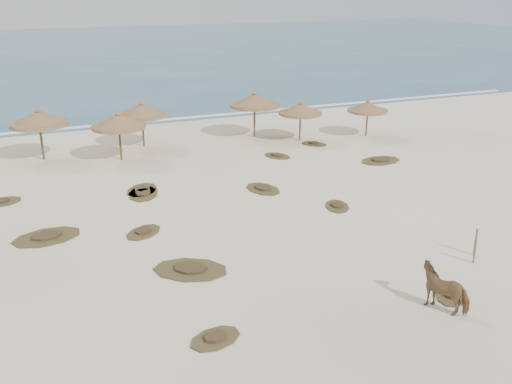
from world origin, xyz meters
TOP-DOWN VIEW (x-y plane):
  - ground at (0.00, 0.00)m, footprint 160.00×160.00m
  - ocean at (0.00, 75.00)m, footprint 200.00×100.00m
  - foam_line at (0.00, 26.00)m, footprint 70.00×0.60m
  - palapa_1 at (-7.08, 18.60)m, footprint 3.40×3.40m
  - palapa_2 at (-0.95, 19.17)m, footprint 3.74×3.74m
  - palapa_3 at (-2.80, 16.74)m, footprint 3.48×3.48m
  - palapa_4 at (9.01, 16.74)m, footprint 3.30×3.30m
  - palapa_5 at (6.54, 18.70)m, footprint 4.24×4.24m
  - palapa_6 at (13.73, 16.03)m, footprint 3.21×3.21m
  - horse at (4.03, -3.76)m, footprint 1.54×1.88m
  - fence_post_near at (7.66, -1.14)m, footprint 0.10×0.10m
  - fence_post_far at (7.16, -1.67)m, footprint 0.07×0.07m
  - scrub_1 at (-7.59, 6.82)m, footprint 3.08×2.27m
  - scrub_2 at (-3.78, 5.77)m, footprint 2.12×2.06m
  - scrub_3 at (2.96, 8.78)m, footprint 1.89×2.45m
  - scrub_4 at (5.27, 5.26)m, footprint 1.64×1.98m
  - scrub_5 at (11.30, 10.66)m, footprint 2.70×1.90m
  - scrub_7 at (6.05, 13.85)m, footprint 1.85×2.11m
  - scrub_9 at (-2.88, 1.81)m, footprint 3.34×3.00m
  - scrub_10 at (9.41, 15.42)m, footprint 1.91×2.03m
  - scrub_11 at (-3.40, -2.63)m, footprint 1.91×1.52m
  - scrub_12 at (4.73, -3.30)m, footprint 1.79×1.79m
  - scrub_13 at (-2.84, 10.40)m, footprint 2.04×2.58m
  - scrub_14 at (-2.78, 10.93)m, footprint 2.32×2.66m

SIDE VIEW (x-z plane):
  - ground at x=0.00m, z-range 0.00..0.00m
  - ocean at x=0.00m, z-range 0.00..0.01m
  - foam_line at x=0.00m, z-range 0.00..0.01m
  - scrub_1 at x=-7.59m, z-range -0.03..0.13m
  - scrub_4 at x=5.27m, z-range -0.03..0.13m
  - scrub_3 at x=2.96m, z-range -0.03..0.13m
  - scrub_5 at x=11.30m, z-range -0.03..0.13m
  - scrub_7 at x=6.05m, z-range -0.03..0.13m
  - scrub_9 at x=-2.88m, z-range -0.03..0.13m
  - scrub_11 at x=-3.40m, z-range -0.03..0.13m
  - scrub_14 at x=-2.78m, z-range -0.03..0.13m
  - scrub_2 at x=-3.78m, z-range -0.03..0.13m
  - scrub_10 at x=9.41m, z-range -0.03..0.13m
  - scrub_12 at x=4.73m, z-range -0.03..0.13m
  - scrub_13 at x=-2.84m, z-range -0.03..0.13m
  - fence_post_far at x=7.16m, z-range 0.00..0.97m
  - fence_post_near at x=7.66m, z-range 0.00..1.11m
  - horse at x=4.03m, z-range 0.00..1.45m
  - palapa_6 at x=13.73m, z-range 0.71..3.27m
  - palapa_4 at x=9.01m, z-range 0.74..3.42m
  - palapa_3 at x=-2.80m, z-range 0.82..3.79m
  - palapa_2 at x=-0.95m, z-range 0.82..3.80m
  - palapa_1 at x=-7.08m, z-range 0.87..4.03m
  - palapa_5 at x=6.54m, z-range 0.88..4.08m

